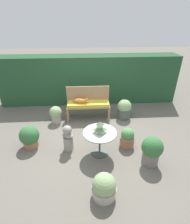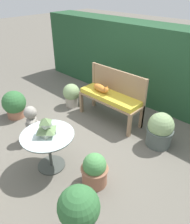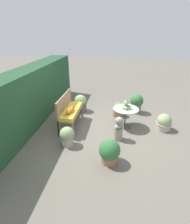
{
  "view_description": "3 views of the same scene",
  "coord_description": "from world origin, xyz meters",
  "px_view_note": "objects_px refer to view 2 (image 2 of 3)",
  "views": [
    {
      "loc": [
        -0.19,
        -3.97,
        2.95
      ],
      "look_at": [
        0.08,
        0.19,
        0.63
      ],
      "focal_mm": 28.0,
      "sensor_mm": 36.0,
      "label": 1
    },
    {
      "loc": [
        2.36,
        -2.07,
        2.52
      ],
      "look_at": [
        0.16,
        0.23,
        0.57
      ],
      "focal_mm": 35.0,
      "sensor_mm": 36.0,
      "label": 2
    },
    {
      "loc": [
        -4.77,
        -0.51,
        2.77
      ],
      "look_at": [
        -0.15,
        0.17,
        0.57
      ],
      "focal_mm": 28.0,
      "sensor_mm": 36.0,
      "label": 3
    }
  ],
  "objects_px": {
    "potted_plant_hedge_corner": "(79,212)",
    "cat": "(101,88)",
    "potted_plant_path_edge": "(160,130)",
    "potted_plant_bench_right": "(95,170)",
    "potted_plant_bench_left": "(71,95)",
    "patio_table": "(48,141)",
    "potted_plant_table_far": "(14,104)",
    "pagoda_birdhouse": "(46,127)",
    "garden_bust": "(32,124)",
    "garden_bench": "(110,99)"
  },
  "relations": [
    {
      "from": "potted_plant_bench_left",
      "to": "potted_plant_bench_right",
      "type": "bearing_deg",
      "value": -33.11
    },
    {
      "from": "potted_plant_path_edge",
      "to": "garden_bench",
      "type": "bearing_deg",
      "value": 178.82
    },
    {
      "from": "patio_table",
      "to": "potted_plant_hedge_corner",
      "type": "distance_m",
      "value": 1.18
    },
    {
      "from": "potted_plant_path_edge",
      "to": "potted_plant_bench_right",
      "type": "distance_m",
      "value": 1.42
    },
    {
      "from": "garden_bench",
      "to": "garden_bust",
      "type": "relative_size",
      "value": 1.94
    },
    {
      "from": "cat",
      "to": "potted_plant_path_edge",
      "type": "bearing_deg",
      "value": 10.07
    },
    {
      "from": "garden_bench",
      "to": "cat",
      "type": "distance_m",
      "value": 0.28
    },
    {
      "from": "patio_table",
      "to": "potted_plant_hedge_corner",
      "type": "xyz_separation_m",
      "value": [
        1.1,
        -0.41,
        -0.11
      ]
    },
    {
      "from": "potted_plant_bench_left",
      "to": "potted_plant_hedge_corner",
      "type": "bearing_deg",
      "value": -39.35
    },
    {
      "from": "potted_plant_bench_left",
      "to": "potted_plant_hedge_corner",
      "type": "xyz_separation_m",
      "value": [
        2.33,
        -1.91,
        0.09
      ]
    },
    {
      "from": "potted_plant_hedge_corner",
      "to": "potted_plant_bench_right",
      "type": "bearing_deg",
      "value": 120.84
    },
    {
      "from": "potted_plant_bench_left",
      "to": "potted_plant_hedge_corner",
      "type": "distance_m",
      "value": 3.01
    },
    {
      "from": "pagoda_birdhouse",
      "to": "potted_plant_bench_left",
      "type": "distance_m",
      "value": 1.99
    },
    {
      "from": "potted_plant_bench_left",
      "to": "potted_plant_table_far",
      "type": "xyz_separation_m",
      "value": [
        -0.5,
        -1.13,
        0.01
      ]
    },
    {
      "from": "garden_bench",
      "to": "potted_plant_path_edge",
      "type": "distance_m",
      "value": 1.17
    },
    {
      "from": "cat",
      "to": "patio_table",
      "type": "relative_size",
      "value": 0.63
    },
    {
      "from": "potted_plant_path_edge",
      "to": "potted_plant_hedge_corner",
      "type": "xyz_separation_m",
      "value": [
        0.17,
        -2.04,
        0.07
      ]
    },
    {
      "from": "potted_plant_hedge_corner",
      "to": "cat",
      "type": "bearing_deg",
      "value": 127.29
    },
    {
      "from": "cat",
      "to": "potted_plant_bench_right",
      "type": "height_order",
      "value": "cat"
    },
    {
      "from": "pagoda_birdhouse",
      "to": "potted_plant_hedge_corner",
      "type": "relative_size",
      "value": 0.41
    },
    {
      "from": "cat",
      "to": "garden_bust",
      "type": "relative_size",
      "value": 0.71
    },
    {
      "from": "patio_table",
      "to": "potted_plant_table_far",
      "type": "relative_size",
      "value": 1.34
    },
    {
      "from": "potted_plant_bench_left",
      "to": "potted_plant_path_edge",
      "type": "bearing_deg",
      "value": 3.45
    },
    {
      "from": "pagoda_birdhouse",
      "to": "potted_plant_hedge_corner",
      "type": "bearing_deg",
      "value": -20.38
    },
    {
      "from": "garden_bust",
      "to": "potted_plant_bench_left",
      "type": "relative_size",
      "value": 1.3
    },
    {
      "from": "pagoda_birdhouse",
      "to": "garden_bust",
      "type": "distance_m",
      "value": 0.87
    },
    {
      "from": "cat",
      "to": "potted_plant_bench_right",
      "type": "xyz_separation_m",
      "value": [
        1.16,
        -1.39,
        -0.41
      ]
    },
    {
      "from": "garden_bench",
      "to": "pagoda_birdhouse",
      "type": "bearing_deg",
      "value": -82.62
    },
    {
      "from": "potted_plant_bench_left",
      "to": "potted_plant_table_far",
      "type": "height_order",
      "value": "potted_plant_table_far"
    },
    {
      "from": "pagoda_birdhouse",
      "to": "garden_bust",
      "type": "height_order",
      "value": "pagoda_birdhouse"
    },
    {
      "from": "cat",
      "to": "potted_plant_bench_left",
      "type": "distance_m",
      "value": 0.87
    },
    {
      "from": "patio_table",
      "to": "potted_plant_bench_left",
      "type": "distance_m",
      "value": 1.94
    },
    {
      "from": "pagoda_birdhouse",
      "to": "potted_plant_bench_right",
      "type": "distance_m",
      "value": 0.9
    },
    {
      "from": "garden_bench",
      "to": "patio_table",
      "type": "distance_m",
      "value": 1.66
    },
    {
      "from": "pagoda_birdhouse",
      "to": "potted_plant_bench_left",
      "type": "xyz_separation_m",
      "value": [
        -1.22,
        1.5,
        -0.45
      ]
    },
    {
      "from": "cat",
      "to": "potted_plant_table_far",
      "type": "distance_m",
      "value": 1.83
    },
    {
      "from": "cat",
      "to": "garden_bust",
      "type": "bearing_deg",
      "value": -92.9
    },
    {
      "from": "cat",
      "to": "potted_plant_bench_left",
      "type": "height_order",
      "value": "cat"
    },
    {
      "from": "patio_table",
      "to": "potted_plant_path_edge",
      "type": "distance_m",
      "value": 1.89
    },
    {
      "from": "potted_plant_bench_right",
      "to": "garden_bust",
      "type": "bearing_deg",
      "value": -178.35
    },
    {
      "from": "patio_table",
      "to": "potted_plant_path_edge",
      "type": "xyz_separation_m",
      "value": [
        0.94,
        1.63,
        -0.18
      ]
    },
    {
      "from": "garden_bench",
      "to": "garden_bust",
      "type": "xyz_separation_m",
      "value": [
        -0.54,
        -1.46,
        -0.15
      ]
    },
    {
      "from": "cat",
      "to": "patio_table",
      "type": "xyz_separation_m",
      "value": [
        0.44,
        -1.62,
        -0.17
      ]
    },
    {
      "from": "potted_plant_bench_left",
      "to": "potted_plant_path_edge",
      "type": "distance_m",
      "value": 2.16
    },
    {
      "from": "patio_table",
      "to": "potted_plant_table_far",
      "type": "distance_m",
      "value": 1.77
    },
    {
      "from": "pagoda_birdhouse",
      "to": "potted_plant_bench_left",
      "type": "height_order",
      "value": "pagoda_birdhouse"
    },
    {
      "from": "garden_bust",
      "to": "garden_bench",
      "type": "bearing_deg",
      "value": 103.74
    },
    {
      "from": "garden_bench",
      "to": "potted_plant_table_far",
      "type": "bearing_deg",
      "value": -139.57
    },
    {
      "from": "cat",
      "to": "garden_bust",
      "type": "distance_m",
      "value": 1.5
    },
    {
      "from": "patio_table",
      "to": "potted_plant_bench_right",
      "type": "distance_m",
      "value": 0.79
    }
  ]
}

